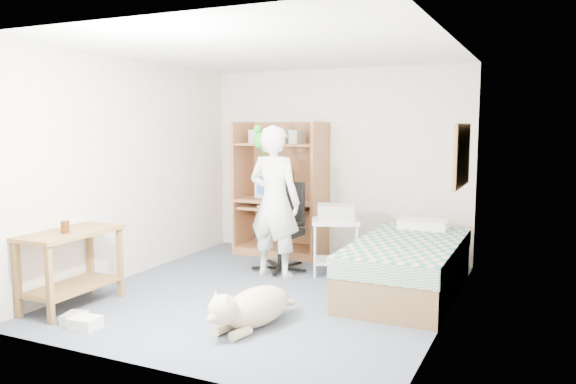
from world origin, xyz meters
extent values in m
plane|color=#464F5F|center=(0.00, 0.00, 0.00)|extent=(4.00, 4.00, 0.00)
cube|color=beige|center=(0.00, 2.00, 1.25)|extent=(3.60, 0.02, 2.50)
cube|color=beige|center=(1.80, 0.00, 1.25)|extent=(0.02, 4.00, 2.50)
cube|color=beige|center=(-1.80, 0.00, 1.25)|extent=(0.02, 4.00, 2.50)
cube|color=white|center=(0.00, 0.00, 2.50)|extent=(3.60, 4.00, 0.02)
cube|color=brown|center=(-1.28, 1.70, 0.90)|extent=(0.04, 0.60, 1.80)
cube|color=brown|center=(-0.12, 1.70, 0.90)|extent=(0.04, 0.60, 1.80)
cube|color=brown|center=(-0.70, 1.99, 0.90)|extent=(1.20, 0.02, 1.80)
cube|color=brown|center=(-0.70, 1.70, 0.74)|extent=(1.12, 0.60, 0.04)
cube|color=brown|center=(-0.70, 1.62, 0.64)|extent=(1.00, 0.50, 0.03)
cube|color=brown|center=(-0.70, 1.70, 1.50)|extent=(1.12, 0.55, 0.03)
cube|color=brown|center=(-0.70, 1.70, 0.05)|extent=(1.12, 0.60, 0.10)
cube|color=brown|center=(1.30, 0.60, 0.18)|extent=(1.00, 2.00, 0.36)
cube|color=#2A7172|center=(1.30, 0.60, 0.46)|extent=(1.02, 2.02, 0.20)
cube|color=white|center=(1.30, 1.40, 0.60)|extent=(0.55, 0.35, 0.12)
cube|color=brown|center=(-1.55, -1.20, 0.73)|extent=(0.50, 1.00, 0.04)
cube|color=brown|center=(-1.75, -1.65, 0.35)|extent=(0.05, 0.05, 0.70)
cube|color=brown|center=(-1.35, -1.65, 0.35)|extent=(0.05, 0.05, 0.70)
cube|color=brown|center=(-1.75, -0.75, 0.35)|extent=(0.05, 0.05, 0.70)
cube|color=brown|center=(-1.35, -0.75, 0.35)|extent=(0.05, 0.05, 0.70)
cube|color=brown|center=(-1.55, -1.20, 0.20)|extent=(0.46, 0.92, 0.03)
cube|color=olive|center=(1.78, 0.90, 1.45)|extent=(0.03, 0.90, 0.60)
cube|color=brown|center=(1.77, 0.90, 1.76)|extent=(0.04, 0.94, 0.04)
cube|color=brown|center=(1.77, 0.90, 1.14)|extent=(0.04, 0.94, 0.04)
cylinder|color=black|center=(-0.31, 0.88, 0.04)|extent=(0.60, 0.60, 0.06)
cylinder|color=black|center=(-0.31, 0.88, 0.23)|extent=(0.06, 0.06, 0.40)
cube|color=black|center=(-0.31, 0.88, 0.47)|extent=(0.49, 0.49, 0.08)
cube|color=black|center=(-0.30, 1.11, 0.79)|extent=(0.42, 0.09, 0.55)
cube|color=black|center=(-0.56, 0.90, 0.62)|extent=(0.06, 0.30, 0.04)
cube|color=black|center=(-0.07, 0.87, 0.62)|extent=(0.06, 0.30, 0.04)
imported|color=white|center=(-0.26, 0.63, 0.88)|extent=(0.67, 0.46, 1.76)
ellipsoid|color=#138819|center=(-0.46, 0.65, 1.59)|extent=(0.13, 0.13, 0.21)
sphere|color=#138819|center=(-0.47, 0.61, 1.72)|extent=(0.09, 0.09, 0.09)
cone|color=#D85113|center=(-0.47, 0.57, 1.72)|extent=(0.04, 0.04, 0.04)
cylinder|color=#138819|center=(-0.46, 0.70, 1.47)|extent=(0.04, 0.14, 0.12)
ellipsoid|color=tan|center=(0.32, -0.89, 0.17)|extent=(0.52, 0.82, 0.34)
sphere|color=tan|center=(0.22, -1.31, 0.25)|extent=(0.25, 0.25, 0.25)
cone|color=tan|center=(0.16, -1.31, 0.37)|extent=(0.07, 0.07, 0.10)
cone|color=tan|center=(0.28, -1.34, 0.37)|extent=(0.07, 0.07, 0.10)
ellipsoid|color=tan|center=(0.20, -1.41, 0.21)|extent=(0.11, 0.15, 0.08)
cylinder|color=tan|center=(0.41, -0.50, 0.11)|extent=(0.12, 0.25, 0.12)
cube|color=silver|center=(0.35, 1.00, 0.63)|extent=(0.67, 0.61, 0.04)
cube|color=silver|center=(0.35, 1.00, 0.16)|extent=(0.61, 0.55, 0.03)
cylinder|color=silver|center=(0.11, 0.82, 0.32)|extent=(0.03, 0.03, 0.63)
cylinder|color=silver|center=(0.59, 0.82, 0.32)|extent=(0.03, 0.03, 0.63)
cylinder|color=silver|center=(0.11, 1.19, 0.32)|extent=(0.03, 0.03, 0.63)
cylinder|color=silver|center=(0.59, 1.19, 0.32)|extent=(0.03, 0.03, 0.63)
cube|color=#ABABA6|center=(0.35, 1.00, 0.75)|extent=(0.51, 0.45, 0.18)
cube|color=beige|center=(-0.82, 1.75, 0.95)|extent=(0.40, 0.42, 0.36)
cube|color=navy|center=(-0.83, 1.55, 0.95)|extent=(0.31, 0.03, 0.25)
cube|color=beige|center=(-0.73, 1.58, 0.67)|extent=(0.47, 0.23, 0.03)
cylinder|color=gold|center=(-0.36, 1.65, 0.82)|extent=(0.08, 0.08, 0.12)
cylinder|color=#3D1D09|center=(-1.50, -1.30, 0.81)|extent=(0.08, 0.08, 0.12)
cube|color=white|center=(-1.01, -1.59, 0.05)|extent=(0.26, 0.21, 0.10)
cube|color=#B9B8B3|center=(-1.21, -1.52, 0.04)|extent=(0.23, 0.26, 0.08)
camera|label=1|loc=(2.59, -5.12, 1.77)|focal=35.00mm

